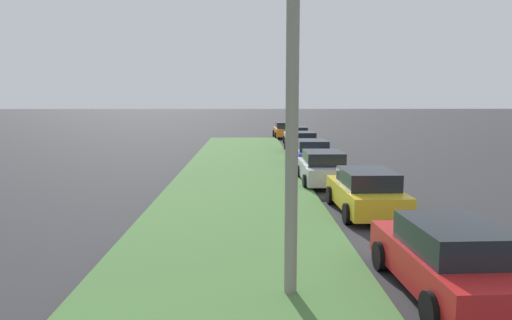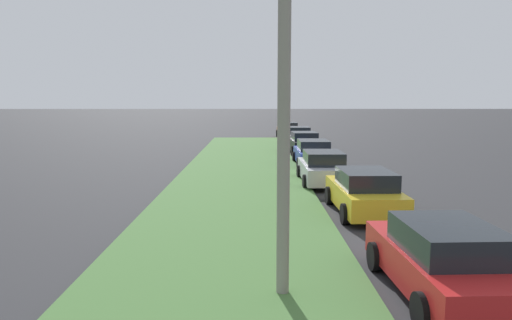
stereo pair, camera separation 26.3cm
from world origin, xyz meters
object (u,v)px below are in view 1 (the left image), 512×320
Objects in this scene: parked_car_red at (450,260)px; parked_car_orange at (284,130)px; parked_car_silver at (323,168)px; parked_car_black at (301,143)px; parked_car_yellow at (366,192)px; parked_car_white at (296,136)px; parked_car_blue at (311,153)px; streetlight at (312,65)px.

parked_car_red is 1.01× the size of parked_car_orange.
parked_car_silver is 0.98× the size of parked_car_black.
parked_car_red is at bearing 179.71° from parked_car_orange.
parked_car_yellow is 16.92m from parked_car_black.
parked_car_silver and parked_car_white have the same top height.
parked_car_white is 6.74m from parked_car_orange.
parked_car_blue is (5.48, -0.24, 0.00)m from parked_car_silver.
parked_car_white is 0.58× the size of streetlight.
parked_car_white is (17.15, -0.59, 0.00)m from parked_car_silver.
parked_car_red is 1.00× the size of parked_car_black.
parked_car_red is 1.00× the size of parked_car_white.
parked_car_blue is 17.99m from streetlight.
parked_car_black is 12.30m from parked_car_orange.
parked_car_blue is (17.35, 0.36, 0.00)m from parked_car_red.
parked_car_orange is (23.87, -0.15, 0.00)m from parked_car_silver.
parked_car_red is 29.02m from parked_car_white.
parked_car_blue is at bearing 179.26° from parked_car_orange.
parked_car_red and parked_car_black have the same top height.
parked_car_orange is (6.72, 0.44, 0.00)m from parked_car_white.
parked_car_red is at bearing 178.90° from parked_car_yellow.
parked_car_yellow is 29.22m from parked_car_orange.
parked_car_yellow is at bearing 178.23° from parked_car_black.
parked_car_black and parked_car_orange have the same top height.
parked_car_black is (23.44, 0.23, 0.00)m from parked_car_red.
parked_car_blue is at bearing 176.23° from parked_car_black.
parked_car_red is 11.89m from parked_car_silver.
parked_car_orange is at bearing 0.10° from parked_car_blue.
parked_car_red is at bearing -87.94° from streetlight.
parked_car_white is (29.02, 0.01, 0.00)m from parked_car_red.
parked_car_orange is (12.30, 0.22, 0.00)m from parked_car_black.
parked_car_black is (16.91, 0.22, 0.00)m from parked_car_yellow.
parked_car_orange is at bearing -3.65° from streetlight.
parked_car_blue and parked_car_white have the same top height.
parked_car_black is (11.57, -0.37, 0.00)m from parked_car_silver.
parked_car_red is 4.58m from streetlight.
parked_car_blue is (10.82, 0.36, 0.00)m from parked_car_yellow.
parked_car_silver is 5.48m from parked_car_blue.
parked_car_black is at bearing 179.55° from parked_car_white.
streetlight reaches higher than parked_car_blue.
streetlight reaches higher than parked_car_black.
parked_car_silver is at bearing 178.63° from parked_car_orange.
parked_car_black is 0.58× the size of streetlight.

